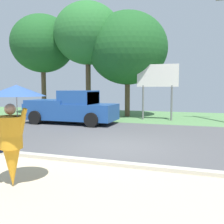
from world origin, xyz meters
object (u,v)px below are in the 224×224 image
(roadside_billboard, at_px, (157,80))
(tree_left_far, at_px, (128,49))
(tree_center_back, at_px, (43,44))
(tree_right_mid, at_px, (88,34))
(monk_pedestrian, at_px, (13,131))
(pickup_truck, at_px, (71,108))

(roadside_billboard, bearing_deg, tree_left_far, 148.15)
(tree_center_back, height_order, tree_right_mid, tree_right_mid)
(tree_left_far, height_order, tree_right_mid, tree_right_mid)
(tree_left_far, relative_size, tree_right_mid, 0.91)
(tree_left_far, xyz_separation_m, tree_right_mid, (-2.76, -0.65, 1.06))
(monk_pedestrian, height_order, tree_center_back, tree_center_back)
(monk_pedestrian, xyz_separation_m, tree_left_far, (-1.31, 13.44, 3.63))
(pickup_truck, relative_size, tree_center_back, 0.68)
(tree_center_back, bearing_deg, roadside_billboard, -7.43)
(tree_right_mid, bearing_deg, monk_pedestrian, -72.37)
(roadside_billboard, distance_m, tree_right_mid, 6.13)
(roadside_billboard, bearing_deg, tree_right_mid, 170.96)
(monk_pedestrian, xyz_separation_m, tree_center_back, (-8.06, 13.17, 4.27))
(tree_left_far, bearing_deg, pickup_truck, -113.94)
(roadside_billboard, bearing_deg, tree_center_back, 172.57)
(roadside_billboard, relative_size, tree_right_mid, 0.44)
(monk_pedestrian, xyz_separation_m, tree_right_mid, (-4.06, 12.79, 4.69))
(tree_center_back, relative_size, tree_right_mid, 0.95)
(roadside_billboard, distance_m, tree_center_back, 9.62)
(roadside_billboard, relative_size, tree_center_back, 0.46)
(tree_center_back, bearing_deg, tree_right_mid, -5.35)
(monk_pedestrian, relative_size, roadside_billboard, 0.61)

